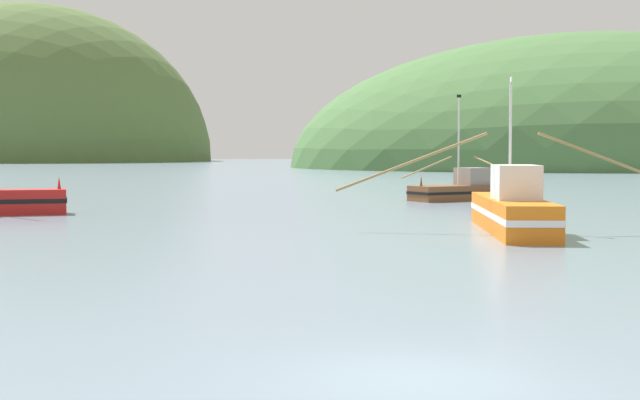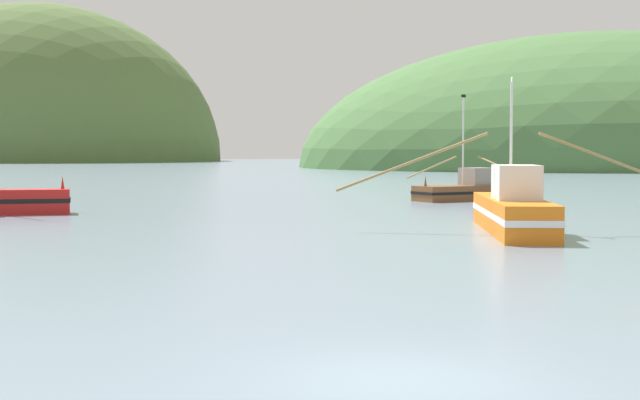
% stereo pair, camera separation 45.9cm
% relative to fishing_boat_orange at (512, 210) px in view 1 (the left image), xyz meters
% --- Properties ---
extents(ground_plane, '(600.00, 600.00, 0.00)m').
position_rel_fishing_boat_orange_xyz_m(ground_plane, '(-11.98, -22.62, -0.95)').
color(ground_plane, slate).
extents(hill_mid_left, '(104.43, 83.54, 90.35)m').
position_rel_fishing_boat_orange_xyz_m(hill_mid_left, '(-40.83, 237.11, -0.95)').
color(hill_mid_left, '#516B38').
rests_on(hill_mid_left, ground).
extents(hill_far_center, '(124.88, 99.90, 52.52)m').
position_rel_fishing_boat_orange_xyz_m(hill_far_center, '(78.13, 128.83, -0.95)').
color(hill_far_center, '#47703D').
rests_on(hill_far_center, ground).
extents(fishing_boat_orange, '(14.61, 11.56, 6.66)m').
position_rel_fishing_boat_orange_xyz_m(fishing_boat_orange, '(0.00, 0.00, 0.00)').
color(fishing_boat_orange, orange).
rests_on(fishing_boat_orange, ground).
extents(fishing_boat_brown, '(8.08, 14.05, 7.26)m').
position_rel_fishing_boat_orange_xyz_m(fishing_boat_brown, '(6.96, 22.93, -0.22)').
color(fishing_boat_brown, brown).
rests_on(fishing_boat_brown, ground).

